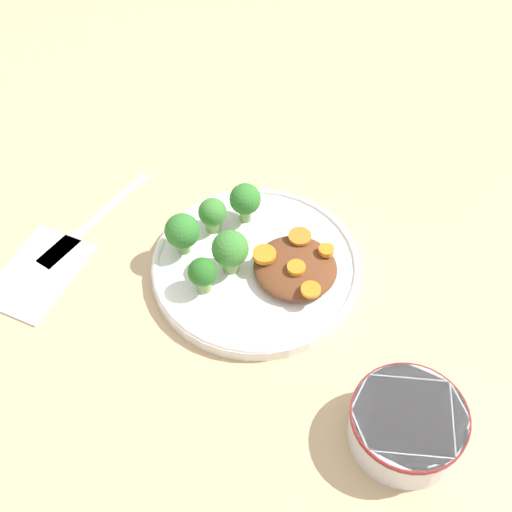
{
  "coord_description": "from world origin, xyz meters",
  "views": [
    {
      "loc": [
        0.47,
        0.25,
        0.68
      ],
      "look_at": [
        0.0,
        0.0,
        0.03
      ],
      "focal_mm": 50.0,
      "sensor_mm": 36.0,
      "label": 1
    }
  ],
  "objects_px": {
    "plate": "(256,267)",
    "napkin": "(38,273)",
    "fork": "(86,227)",
    "dip_bowl": "(407,424)"
  },
  "relations": [
    {
      "from": "napkin",
      "to": "dip_bowl",
      "type": "bearing_deg",
      "value": 91.17
    },
    {
      "from": "fork",
      "to": "dip_bowl",
      "type": "bearing_deg",
      "value": 87.35
    },
    {
      "from": "plate",
      "to": "napkin",
      "type": "relative_size",
      "value": 1.86
    },
    {
      "from": "dip_bowl",
      "to": "fork",
      "type": "relative_size",
      "value": 0.61
    },
    {
      "from": "dip_bowl",
      "to": "napkin",
      "type": "xyz_separation_m",
      "value": [
        0.01,
        -0.46,
        -0.02
      ]
    },
    {
      "from": "plate",
      "to": "dip_bowl",
      "type": "relative_size",
      "value": 2.14
    },
    {
      "from": "fork",
      "to": "napkin",
      "type": "distance_m",
      "value": 0.09
    },
    {
      "from": "dip_bowl",
      "to": "napkin",
      "type": "relative_size",
      "value": 0.87
    },
    {
      "from": "dip_bowl",
      "to": "napkin",
      "type": "bearing_deg",
      "value": -88.83
    },
    {
      "from": "dip_bowl",
      "to": "napkin",
      "type": "distance_m",
      "value": 0.47
    }
  ]
}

